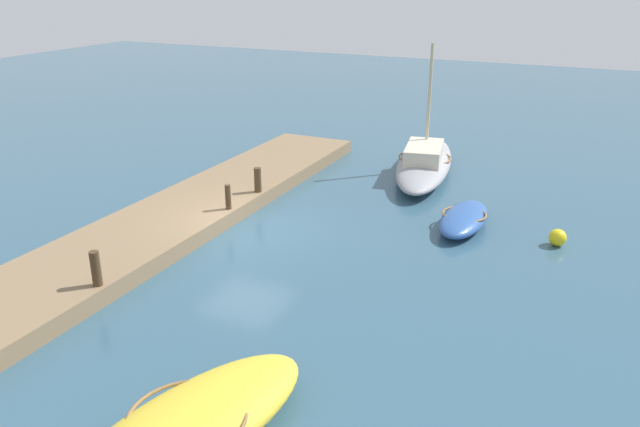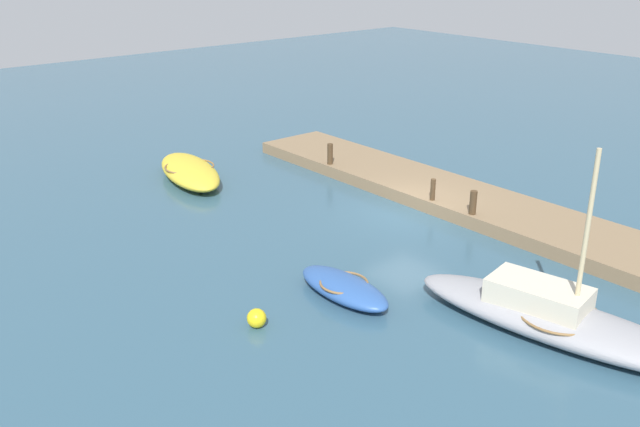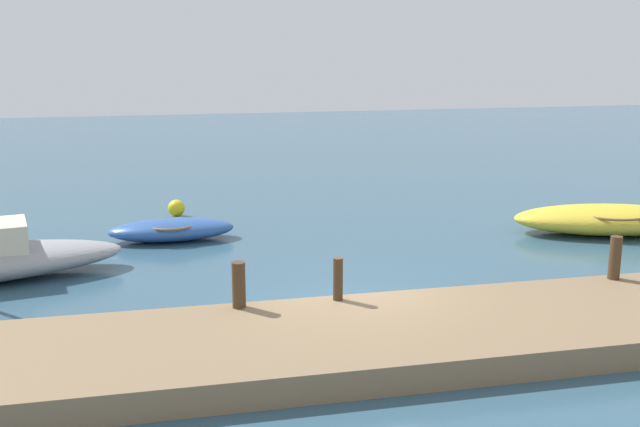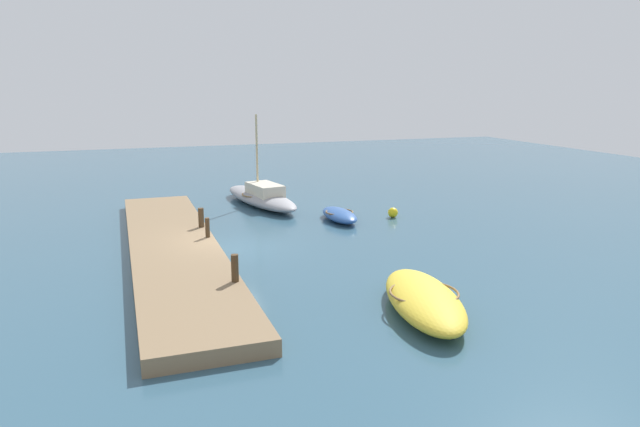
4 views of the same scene
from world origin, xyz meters
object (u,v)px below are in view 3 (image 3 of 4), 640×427
at_px(mooring_post_west, 239,285).
at_px(rowboat_blue, 172,229).
at_px(marker_buoy, 176,208).
at_px(mooring_post_mid_east, 615,258).
at_px(motorboat_yellow, 609,219).
at_px(mooring_post_mid_west, 338,279).

bearing_deg(mooring_post_west, rowboat_blue, 98.20).
height_order(mooring_post_west, marker_buoy, mooring_post_west).
bearing_deg(rowboat_blue, mooring_post_west, -81.59).
bearing_deg(marker_buoy, mooring_post_mid_east, -49.27).
distance_m(rowboat_blue, mooring_post_mid_east, 11.08).
bearing_deg(motorboat_yellow, mooring_post_west, -141.18).
bearing_deg(motorboat_yellow, mooring_post_mid_west, -136.86).
bearing_deg(mooring_post_west, mooring_post_mid_east, 0.00).
distance_m(motorboat_yellow, mooring_post_mid_east, 5.95).
bearing_deg(mooring_post_mid_west, mooring_post_mid_east, 0.00).
bearing_deg(marker_buoy, motorboat_yellow, -22.32).
bearing_deg(mooring_post_mid_west, mooring_post_west, 180.00).
bearing_deg(motorboat_yellow, marker_buoy, 171.75).
distance_m(rowboat_blue, mooring_post_west, 7.01).
xyz_separation_m(rowboat_blue, marker_buoy, (0.23, 2.84, -0.04)).
distance_m(rowboat_blue, mooring_post_mid_west, 7.50).
height_order(motorboat_yellow, mooring_post_west, mooring_post_west).
distance_m(motorboat_yellow, rowboat_blue, 11.98).
xyz_separation_m(motorboat_yellow, mooring_post_mid_east, (-3.20, -4.99, 0.52)).
height_order(mooring_post_mid_west, mooring_post_mid_east, mooring_post_mid_east).
xyz_separation_m(motorboat_yellow, rowboat_blue, (-11.83, 1.92, -0.11)).
distance_m(mooring_post_west, mooring_post_mid_east, 7.63).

